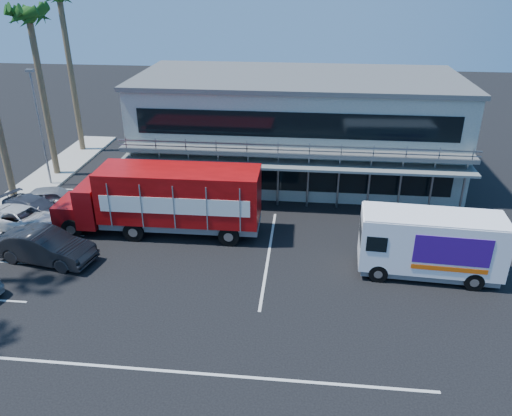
# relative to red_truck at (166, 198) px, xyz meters

# --- Properties ---
(ground) EXTENTS (120.00, 120.00, 0.00)m
(ground) POSITION_rel_red_truck_xyz_m (4.01, -4.99, -2.16)
(ground) COLOR black
(ground) RESTS_ON ground
(building) EXTENTS (22.40, 12.00, 7.30)m
(building) POSITION_rel_red_truck_xyz_m (7.01, 9.95, 1.49)
(building) COLOR gray
(building) RESTS_ON ground
(curb_strip) EXTENTS (3.00, 32.00, 0.16)m
(curb_strip) POSITION_rel_red_truck_xyz_m (-10.99, 1.01, -2.08)
(curb_strip) COLOR #A5A399
(curb_strip) RESTS_ON ground
(palm_e) EXTENTS (2.80, 2.80, 12.25)m
(palm_e) POSITION_rel_red_truck_xyz_m (-10.69, 8.01, 8.41)
(palm_e) COLOR brown
(palm_e) RESTS_ON ground
(palm_f) EXTENTS (2.80, 2.80, 13.25)m
(palm_f) POSITION_rel_red_truck_xyz_m (-11.09, 13.51, 9.31)
(palm_f) COLOR brown
(palm_f) RESTS_ON ground
(light_pole_far) EXTENTS (0.50, 0.25, 8.09)m
(light_pole_far) POSITION_rel_red_truck_xyz_m (-10.19, 6.01, 2.34)
(light_pole_far) COLOR gray
(light_pole_far) RESTS_ON ground
(red_truck) EXTENTS (11.70, 2.93, 3.93)m
(red_truck) POSITION_rel_red_truck_xyz_m (0.00, 0.00, 0.00)
(red_truck) COLOR maroon
(red_truck) RESTS_ON ground
(white_van) EXTENTS (6.90, 2.72, 3.31)m
(white_van) POSITION_rel_red_truck_xyz_m (14.01, -3.05, -0.41)
(white_van) COLOR white
(white_van) RESTS_ON ground
(parked_car_b) EXTENTS (5.44, 2.73, 1.71)m
(parked_car_b) POSITION_rel_red_truck_xyz_m (-5.49, -3.79, -1.31)
(parked_car_b) COLOR black
(parked_car_b) RESTS_ON ground
(parked_car_c) EXTENTS (5.29, 3.44, 1.35)m
(parked_car_c) POSITION_rel_red_truck_xyz_m (-8.49, -0.59, -1.49)
(parked_car_c) COLOR silver
(parked_car_c) RESTS_ON ground
(parked_car_d) EXTENTS (5.10, 3.61, 1.37)m
(parked_car_d) POSITION_rel_red_truck_xyz_m (-8.49, 0.79, -1.48)
(parked_car_d) COLOR #303440
(parked_car_d) RESTS_ON ground
(parked_car_e) EXTENTS (4.85, 3.07, 1.54)m
(parked_car_e) POSITION_rel_red_truck_xyz_m (-7.96, 2.21, -1.39)
(parked_car_e) COLOR gray
(parked_car_e) RESTS_ON ground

